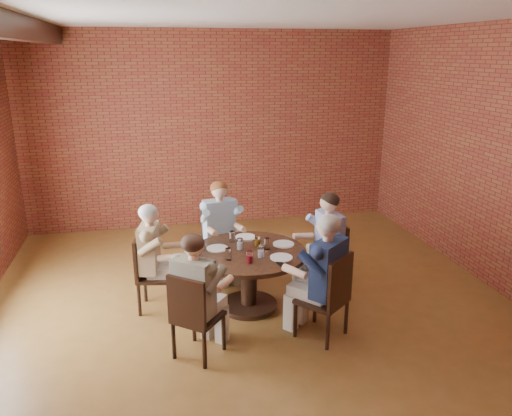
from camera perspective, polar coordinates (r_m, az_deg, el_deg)
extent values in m
plane|color=brown|center=(6.13, -0.07, -12.05)|extent=(7.00, 7.00, 0.00)
plane|color=white|center=(5.36, -0.08, 21.51)|extent=(7.00, 7.00, 0.00)
plane|color=brown|center=(8.89, -4.95, 8.81)|extent=(7.00, 0.00, 7.00)
plane|color=brown|center=(2.45, 18.46, -16.11)|extent=(7.00, 0.00, 7.00)
plane|color=brown|center=(6.95, 27.22, 4.54)|extent=(0.00, 7.00, 7.00)
cylinder|color=black|center=(6.28, -0.80, -11.01)|extent=(0.69, 0.69, 0.06)
cylinder|color=black|center=(6.13, -0.81, -8.38)|extent=(0.20, 0.20, 0.64)
cylinder|color=#3E2316|center=(5.98, -0.83, -5.14)|extent=(1.38, 1.38, 0.05)
cube|color=black|center=(6.48, 7.76, -6.28)|extent=(0.50, 0.50, 0.04)
cube|color=black|center=(6.47, 9.42, -3.81)|extent=(0.10, 0.44, 0.50)
cylinder|color=black|center=(6.65, 5.46, -7.71)|extent=(0.04, 0.04, 0.41)
cylinder|color=black|center=(6.34, 6.97, -9.04)|extent=(0.04, 0.04, 0.41)
cylinder|color=black|center=(6.81, 8.35, -7.18)|extent=(0.04, 0.04, 0.41)
cylinder|color=black|center=(6.51, 9.96, -8.45)|extent=(0.04, 0.04, 0.41)
cube|color=black|center=(6.94, -3.98, -4.53)|extent=(0.52, 0.52, 0.04)
cube|color=black|center=(7.02, -4.58, -1.91)|extent=(0.44, 0.12, 0.50)
cylinder|color=black|center=(6.81, -4.91, -7.07)|extent=(0.04, 0.04, 0.41)
cylinder|color=black|center=(6.92, -1.92, -6.57)|extent=(0.04, 0.04, 0.41)
cylinder|color=black|center=(7.14, -5.90, -5.90)|extent=(0.04, 0.04, 0.41)
cylinder|color=black|center=(7.25, -3.04, -5.44)|extent=(0.04, 0.04, 0.41)
cube|color=black|center=(6.20, -11.34, -7.63)|extent=(0.50, 0.50, 0.04)
cube|color=black|center=(6.13, -13.26, -5.37)|extent=(0.12, 0.42, 0.48)
cylinder|color=black|center=(6.10, -9.81, -10.30)|extent=(0.04, 0.04, 0.41)
cylinder|color=black|center=(6.43, -9.33, -8.80)|extent=(0.04, 0.04, 0.41)
cylinder|color=black|center=(6.17, -13.20, -10.21)|extent=(0.04, 0.04, 0.41)
cylinder|color=black|center=(6.49, -12.55, -8.73)|extent=(0.04, 0.04, 0.41)
cube|color=black|center=(5.24, -6.62, -12.28)|extent=(0.61, 0.61, 0.04)
cube|color=black|center=(4.97, -7.98, -10.57)|extent=(0.36, 0.30, 0.49)
cylinder|color=black|center=(5.41, -3.73, -13.98)|extent=(0.04, 0.04, 0.41)
cylinder|color=black|center=(5.58, -7.10, -13.00)|extent=(0.04, 0.04, 0.41)
cylinder|color=black|center=(5.14, -5.91, -15.85)|extent=(0.04, 0.04, 0.41)
cylinder|color=black|center=(5.32, -9.39, -14.74)|extent=(0.04, 0.04, 0.41)
cube|color=black|center=(5.58, 7.52, -10.39)|extent=(0.66, 0.66, 0.04)
cube|color=black|center=(5.36, 9.62, -8.28)|extent=(0.39, 0.33, 0.53)
cylinder|color=black|center=(5.93, 6.75, -11.04)|extent=(0.04, 0.04, 0.41)
cylinder|color=black|center=(5.63, 4.52, -12.64)|extent=(0.04, 0.04, 0.41)
cylinder|color=black|center=(5.76, 10.27, -12.14)|extent=(0.04, 0.04, 0.41)
cylinder|color=black|center=(5.44, 8.18, -13.88)|extent=(0.04, 0.04, 0.41)
cylinder|color=white|center=(6.16, 3.17, -4.13)|extent=(0.26, 0.26, 0.01)
cylinder|color=white|center=(6.38, -1.20, -3.34)|extent=(0.26, 0.26, 0.01)
cylinder|color=white|center=(6.04, -4.45, -4.63)|extent=(0.26, 0.26, 0.01)
cylinder|color=white|center=(5.77, 2.90, -5.67)|extent=(0.26, 0.26, 0.01)
cylinder|color=white|center=(5.99, 1.27, -4.11)|extent=(0.07, 0.07, 0.14)
cylinder|color=white|center=(6.07, 0.17, -3.80)|extent=(0.07, 0.07, 0.14)
cylinder|color=white|center=(6.23, -2.74, -3.28)|extent=(0.07, 0.07, 0.14)
cylinder|color=white|center=(5.99, -1.85, -4.12)|extent=(0.07, 0.07, 0.14)
cylinder|color=white|center=(5.70, -3.18, -5.27)|extent=(0.07, 0.07, 0.14)
cylinder|color=white|center=(5.61, -0.73, -5.65)|extent=(0.07, 0.07, 0.14)
cylinder|color=white|center=(5.76, 0.55, -5.00)|extent=(0.07, 0.07, 0.14)
cube|color=black|center=(5.61, 2.88, -6.41)|extent=(0.10, 0.15, 0.01)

